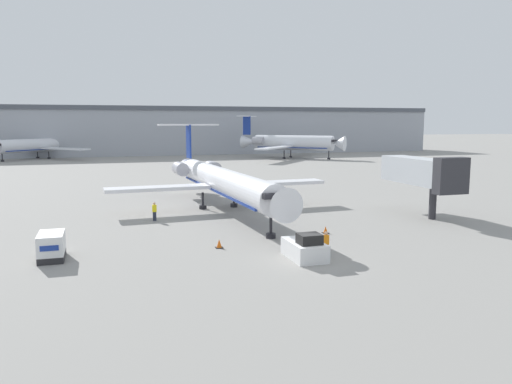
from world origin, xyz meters
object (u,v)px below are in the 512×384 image
Objects in this scene: pushback_tug at (305,248)px; worker_by_wing at (154,211)px; traffic_cone_right at (326,230)px; airplane_main at (221,180)px; airplane_parked_far_right at (40,145)px; jet_bridge at (422,172)px; luggage_cart at (51,246)px; worker_near_tug at (326,243)px; traffic_cone_left at (219,244)px; airplane_parked_far_left at (290,143)px.

pushback_tug is 18.78m from worker_by_wing.
pushback_tug is 8.40m from traffic_cone_right.
airplane_main is 15.53m from traffic_cone_right.
airplane_parked_far_right is (-26.91, 88.32, 0.33)m from airplane_main.
worker_by_wing is at bearing 116.96° from pushback_tug.
jet_bridge is (18.46, -9.66, 1.22)m from airplane_main.
airplane_main reaches higher than pushback_tug.
worker_near_tug is (18.39, -4.96, 0.03)m from luggage_cart.
airplane_parked_far_right is (-19.35, 92.54, 2.60)m from worker_by_wing.
worker_by_wing is (-10.15, 16.67, -0.00)m from worker_near_tug.
worker_near_tug is at bearing 2.37° from pushback_tug.
traffic_cone_left is (-6.64, 4.58, -0.63)m from worker_near_tug.
worker_near_tug is at bearing -74.88° from airplane_parked_far_right.
luggage_cart is at bearing -175.19° from traffic_cone_right.
airplane_main is at bearing 112.31° from traffic_cone_right.
worker_near_tug is 2.72× the size of traffic_cone_left.
traffic_cone_right is at bearing -67.69° from airplane_main.
traffic_cone_left is at bearing -114.57° from airplane_parked_far_left.
airplane_parked_far_left is 1.21× the size of airplane_parked_far_right.
pushback_tug is at bearing -16.72° from luggage_cart.
jet_bridge is at bearing -65.15° from airplane_parked_far_right.
airplane_main is 21.13m from pushback_tug.
jet_bridge reaches higher than worker_near_tug.
traffic_cone_left is 1.10× the size of traffic_cone_right.
luggage_cart is 104.87m from airplane_parked_far_right.
luggage_cart reaches higher than worker_near_tug.
traffic_cone_right is at bearing -36.53° from worker_by_wing.
airplane_parked_far_left reaches higher than airplane_main.
worker_by_wing is 0.17× the size of jet_bridge.
traffic_cone_right is 107.58m from airplane_parked_far_right.
luggage_cart is 14.31m from worker_by_wing.
airplane_parked_far_left reaches higher than worker_by_wing.
traffic_cone_left is 10.07m from traffic_cone_right.
worker_near_tug is at bearing -144.70° from jet_bridge.
airplane_parked_far_right is (-62.63, 17.66, -0.53)m from airplane_parked_far_left.
airplane_parked_far_left is at bearing 77.87° from jet_bridge.
airplane_parked_far_right is (-29.51, 109.21, 2.60)m from worker_near_tug.
worker_near_tug is at bearing -58.65° from worker_by_wing.
traffic_cone_right is (9.83, 2.20, -0.03)m from traffic_cone_left.
airplane_parked_far_right is at bearing 102.33° from traffic_cone_left.
airplane_parked_far_left is (35.72, 70.66, 0.86)m from airplane_main.
pushback_tug is at bearing -125.22° from traffic_cone_right.
worker_by_wing is at bearing 54.87° from luggage_cart.
pushback_tug is 1.66m from worker_near_tug.
pushback_tug is 98.05m from airplane_parked_far_left.
traffic_cone_left is at bearing -103.92° from airplane_main.
worker_by_wing is 94.58m from airplane_parked_far_right.
worker_near_tug is at bearing -82.93° from airplane_main.
traffic_cone_right is at bearing 64.76° from worker_near_tug.
worker_near_tug is at bearing -115.24° from traffic_cone_right.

